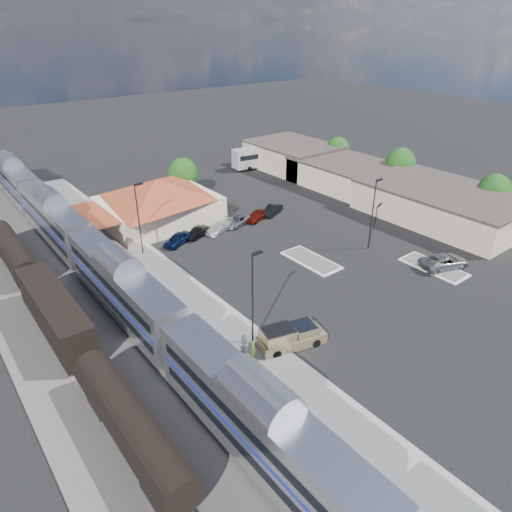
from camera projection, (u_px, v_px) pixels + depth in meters
ground at (298, 278)px, 50.77m from camera, size 280.00×280.00×0.00m
railbed at (85, 311)px, 44.84m from camera, size 16.00×100.00×0.12m
platform at (176, 290)px, 48.35m from camera, size 5.50×92.00×0.18m
passenger_train at (122, 289)px, 43.18m from camera, size 3.00×104.00×5.55m
freight_cars at (56, 314)px, 41.15m from camera, size 2.80×46.00×4.00m
station_depot at (158, 201)px, 63.59m from camera, size 18.35×12.24×6.20m
buildings_east at (365, 179)px, 75.01m from camera, size 14.40×51.40×4.80m
traffic_island_south at (311, 260)px, 54.31m from camera, size 3.30×7.50×0.21m
traffic_island_north at (434, 267)px, 52.79m from camera, size 3.30×7.50×0.21m
lamp_plat_s at (253, 292)px, 38.15m from camera, size 1.08×0.25×9.00m
lamp_plat_n at (139, 214)px, 53.52m from camera, size 1.08×0.25×9.00m
lamp_lot at (374, 209)px, 54.92m from camera, size 1.08×0.25×9.00m
tree_east_a at (494, 191)px, 64.78m from camera, size 4.56×4.56×6.42m
tree_east_b at (400, 164)px, 75.80m from camera, size 4.94×4.94×6.96m
tree_east_c at (338, 150)px, 85.79m from camera, size 4.41×4.41×6.21m
tree_depot at (183, 174)px, 71.51m from camera, size 4.71×4.71×6.63m
pickup_truck at (292, 336)px, 39.82m from camera, size 6.36×3.62×2.07m
suv at (444, 262)px, 52.49m from camera, size 6.45×4.52×1.63m
coach_bus at (263, 155)px, 88.00m from camera, size 12.58×4.48×3.95m
person_a at (253, 349)px, 38.17m from camera, size 0.42×0.63×1.71m
person_b at (244, 344)px, 38.58m from camera, size 0.79×0.98×1.93m
parked_car_a at (177, 239)px, 58.06m from camera, size 4.61×3.26×1.46m
parked_car_b at (198, 232)px, 60.06m from camera, size 4.12×2.55×1.28m
parked_car_c at (219, 227)px, 61.58m from camera, size 5.06×3.44×1.36m
parked_car_d at (237, 221)px, 63.56m from camera, size 5.06×3.57×1.28m
parked_car_e at (256, 216)px, 65.07m from camera, size 4.51×3.01×1.43m
parked_car_f at (272, 210)px, 67.04m from camera, size 4.51×3.02×1.41m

